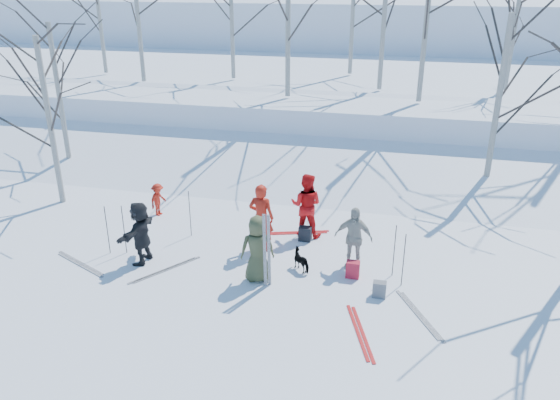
% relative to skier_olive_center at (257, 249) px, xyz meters
% --- Properties ---
extents(ground, '(120.00, 120.00, 0.00)m').
position_rel_skier_olive_center_xyz_m(ground, '(0.10, 0.40, -0.82)').
color(ground, white).
rests_on(ground, ground).
extents(snow_ramp, '(70.00, 9.49, 4.12)m').
position_rel_skier_olive_center_xyz_m(snow_ramp, '(0.10, 7.40, -0.67)').
color(snow_ramp, white).
rests_on(snow_ramp, ground).
extents(snow_plateau, '(70.00, 18.00, 2.20)m').
position_rel_skier_olive_center_xyz_m(snow_plateau, '(0.10, 17.40, 0.18)').
color(snow_plateau, white).
rests_on(snow_plateau, ground).
extents(far_hill, '(90.00, 30.00, 6.00)m').
position_rel_skier_olive_center_xyz_m(far_hill, '(0.10, 38.40, 1.18)').
color(far_hill, white).
rests_on(far_hill, ground).
extents(skier_olive_center, '(0.93, 0.75, 1.65)m').
position_rel_skier_olive_center_xyz_m(skier_olive_center, '(0.00, 0.00, 0.00)').
color(skier_olive_center, '#40462A').
rests_on(skier_olive_center, ground).
extents(skier_red_north, '(0.70, 0.48, 1.84)m').
position_rel_skier_olive_center_xyz_m(skier_red_north, '(-0.31, 1.51, 0.10)').
color(skier_red_north, red).
rests_on(skier_red_north, ground).
extents(skier_redor_behind, '(0.92, 0.73, 1.81)m').
position_rel_skier_olive_center_xyz_m(skier_redor_behind, '(0.67, 2.61, 0.08)').
color(skier_redor_behind, red).
rests_on(skier_redor_behind, ground).
extents(skier_red_seated, '(0.49, 0.71, 1.00)m').
position_rel_skier_olive_center_xyz_m(skier_red_seated, '(-3.91, 2.95, -0.32)').
color(skier_red_seated, red).
rests_on(skier_red_seated, ground).
extents(skier_cream_east, '(0.97, 0.47, 1.61)m').
position_rel_skier_olive_center_xyz_m(skier_cream_east, '(2.12, 1.14, -0.02)').
color(skier_cream_east, beige).
rests_on(skier_cream_east, ground).
extents(skier_grey_west, '(0.59, 1.54, 1.63)m').
position_rel_skier_olive_center_xyz_m(skier_grey_west, '(-3.08, 0.19, -0.01)').
color(skier_grey_west, black).
rests_on(skier_grey_west, ground).
extents(dog, '(0.67, 0.62, 0.53)m').
position_rel_skier_olive_center_xyz_m(dog, '(0.94, 0.70, -0.56)').
color(dog, black).
rests_on(dog, ground).
extents(upright_ski_left, '(0.08, 0.16, 1.90)m').
position_rel_skier_olive_center_xyz_m(upright_ski_left, '(0.25, -0.29, 0.13)').
color(upright_ski_left, silver).
rests_on(upright_ski_left, ground).
extents(upright_ski_right, '(0.10, 0.23, 1.89)m').
position_rel_skier_olive_center_xyz_m(upright_ski_right, '(0.34, -0.25, 0.13)').
color(upright_ski_right, silver).
rests_on(upright_ski_right, ground).
extents(ski_pair_a, '(1.68, 2.06, 0.02)m').
position_rel_skier_olive_center_xyz_m(ski_pair_a, '(-4.57, -0.31, -0.81)').
color(ski_pair_a, silver).
rests_on(ski_pair_a, ground).
extents(ski_pair_b, '(1.29, 2.01, 0.02)m').
position_rel_skier_olive_center_xyz_m(ski_pair_b, '(0.34, 2.66, -0.81)').
color(ski_pair_b, red).
rests_on(ski_pair_b, ground).
extents(ski_pair_c, '(1.76, 2.06, 0.02)m').
position_rel_skier_olive_center_xyz_m(ski_pair_c, '(3.77, -0.64, -0.81)').
color(ski_pair_c, silver).
rests_on(ski_pair_c, ground).
extents(ski_pair_d, '(1.98, 2.09, 0.02)m').
position_rel_skier_olive_center_xyz_m(ski_pair_d, '(-2.35, -0.11, -0.81)').
color(ski_pair_d, silver).
rests_on(ski_pair_d, ground).
extents(ski_pair_e, '(1.33, 2.02, 0.02)m').
position_rel_skier_olive_center_xyz_m(ski_pair_e, '(2.59, -1.55, -0.81)').
color(ski_pair_e, red).
rests_on(ski_pair_e, ground).
extents(ski_pole_a, '(0.02, 0.02, 1.34)m').
position_rel_skier_olive_center_xyz_m(ski_pole_a, '(-3.71, 0.51, -0.15)').
color(ski_pole_a, black).
rests_on(ski_pole_a, ground).
extents(ski_pole_b, '(0.02, 0.02, 1.34)m').
position_rel_skier_olive_center_xyz_m(ski_pole_b, '(-4.12, 0.40, -0.15)').
color(ski_pole_b, black).
rests_on(ski_pole_b, ground).
extents(ski_pole_c, '(0.02, 0.02, 1.34)m').
position_rel_skier_olive_center_xyz_m(ski_pole_c, '(3.35, 0.51, -0.15)').
color(ski_pole_c, black).
rests_on(ski_pole_c, ground).
extents(ski_pole_d, '(0.02, 0.02, 1.34)m').
position_rel_skier_olive_center_xyz_m(ski_pole_d, '(-2.43, 1.84, -0.15)').
color(ski_pole_d, black).
rests_on(ski_pole_d, ground).
extents(ski_pole_e, '(0.02, 0.02, 1.34)m').
position_rel_skier_olive_center_xyz_m(ski_pole_e, '(3.12, 0.93, -0.15)').
color(ski_pole_e, black).
rests_on(ski_pole_e, ground).
extents(ski_pole_f, '(0.02, 0.02, 1.34)m').
position_rel_skier_olive_center_xyz_m(ski_pole_f, '(0.82, 2.86, -0.15)').
color(ski_pole_f, black).
rests_on(ski_pole_f, ground).
extents(ski_pole_g, '(0.02, 0.02, 1.34)m').
position_rel_skier_olive_center_xyz_m(ski_pole_g, '(0.58, 2.69, -0.15)').
color(ski_pole_g, black).
rests_on(ski_pole_g, ground).
extents(backpack_red, '(0.32, 0.22, 0.42)m').
position_rel_skier_olive_center_xyz_m(backpack_red, '(2.19, 0.63, -0.61)').
color(backpack_red, '#B91C2F').
rests_on(backpack_red, ground).
extents(backpack_grey, '(0.30, 0.20, 0.38)m').
position_rel_skier_olive_center_xyz_m(backpack_grey, '(2.87, -0.10, -0.63)').
color(backpack_grey, slate).
rests_on(backpack_grey, ground).
extents(backpack_dark, '(0.34, 0.24, 0.40)m').
position_rel_skier_olive_center_xyz_m(backpack_dark, '(0.71, 2.28, -0.62)').
color(backpack_dark, black).
rests_on(backpack_dark, ground).
extents(birch_plateau_a, '(4.83, 4.83, 6.04)m').
position_rel_skier_olive_center_xyz_m(birch_plateau_a, '(-1.58, 10.42, 4.40)').
color(birch_plateau_a, silver).
rests_on(birch_plateau_a, snow_plateau).
extents(birch_plateau_b, '(4.88, 4.88, 6.12)m').
position_rel_skier_olive_center_xyz_m(birch_plateau_b, '(0.26, 16.21, 4.44)').
color(birch_plateau_b, silver).
rests_on(birch_plateau_b, snow_plateau).
extents(birch_plateau_d, '(4.32, 4.32, 5.32)m').
position_rel_skier_olive_center_xyz_m(birch_plateau_d, '(-4.91, 13.73, 4.03)').
color(birch_plateau_d, silver).
rests_on(birch_plateau_d, snow_plateau).
extents(birch_plateau_e, '(4.30, 4.30, 5.28)m').
position_rel_skier_olive_center_xyz_m(birch_plateau_e, '(-11.50, 13.71, 4.02)').
color(birch_plateau_e, silver).
rests_on(birch_plateau_e, snow_plateau).
extents(birch_plateau_g, '(4.98, 4.98, 6.26)m').
position_rel_skier_olive_center_xyz_m(birch_plateau_g, '(1.91, 12.69, 4.51)').
color(birch_plateau_g, silver).
rests_on(birch_plateau_g, snow_plateau).
extents(birch_plateau_h, '(4.61, 4.61, 5.72)m').
position_rel_skier_olive_center_xyz_m(birch_plateau_h, '(-8.64, 12.03, 4.24)').
color(birch_plateau_h, silver).
rests_on(birch_plateau_h, snow_plateau).
extents(birch_plateau_i, '(3.78, 3.78, 4.55)m').
position_rel_skier_olive_center_xyz_m(birch_plateau_i, '(7.10, 13.68, 3.65)').
color(birch_plateau_i, silver).
rests_on(birch_plateau_i, snow_plateau).
extents(birch_plateau_j, '(5.06, 5.06, 6.37)m').
position_rel_skier_olive_center_xyz_m(birch_plateau_j, '(3.54, 10.63, 4.56)').
color(birch_plateau_j, silver).
rests_on(birch_plateau_j, snow_plateau).
extents(birch_edge_a, '(4.20, 4.20, 5.14)m').
position_rel_skier_olive_center_xyz_m(birch_edge_a, '(-7.36, 3.20, 1.75)').
color(birch_edge_a, silver).
rests_on(birch_edge_a, ground).
extents(birch_edge_d, '(4.28, 4.28, 5.25)m').
position_rel_skier_olive_center_xyz_m(birch_edge_d, '(-8.90, 6.03, 1.80)').
color(birch_edge_d, silver).
rests_on(birch_edge_d, ground).
extents(birch_edge_e, '(4.61, 4.61, 5.72)m').
position_rel_skier_olive_center_xyz_m(birch_edge_e, '(5.84, 6.82, 2.04)').
color(birch_edge_e, silver).
rests_on(birch_edge_e, ground).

